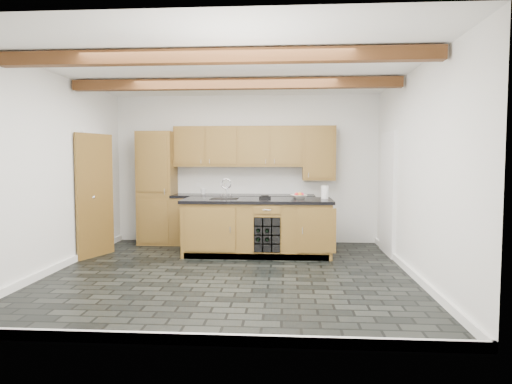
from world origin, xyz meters
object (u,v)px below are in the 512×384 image
(island, at_px, (258,227))
(paper_towel, at_px, (325,192))
(kitchen_scale, at_px, (265,197))
(fruit_bowl, at_px, (299,197))

(island, relative_size, paper_towel, 11.53)
(paper_towel, bearing_deg, kitchen_scale, -173.19)
(island, bearing_deg, paper_towel, 7.92)
(island, height_order, fruit_bowl, fruit_bowl)
(island, bearing_deg, fruit_bowl, 10.99)
(fruit_bowl, height_order, paper_towel, paper_towel)
(fruit_bowl, bearing_deg, island, -169.01)
(kitchen_scale, distance_m, fruit_bowl, 0.57)
(paper_towel, bearing_deg, fruit_bowl, -176.98)
(kitchen_scale, xyz_separation_m, paper_towel, (1.00, 0.12, 0.08))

